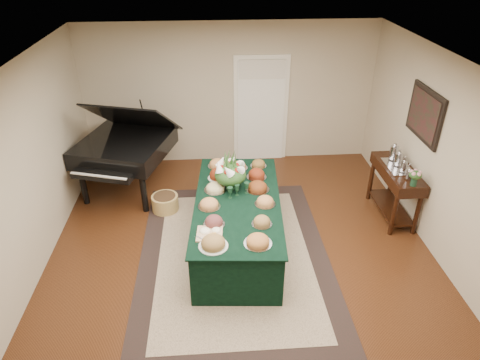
{
  "coord_description": "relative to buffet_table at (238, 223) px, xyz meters",
  "views": [
    {
      "loc": [
        -0.37,
        -4.81,
        4.05
      ],
      "look_at": [
        0.0,
        0.3,
        1.05
      ],
      "focal_mm": 32.0,
      "sensor_mm": 36.0,
      "label": 1
    }
  ],
  "objects": [
    {
      "name": "ground",
      "position": [
        0.04,
        -0.2,
        -0.39
      ],
      "size": [
        6.0,
        6.0,
        0.0
      ],
      "primitive_type": "plane",
      "color": "black",
      "rests_on": "ground"
    },
    {
      "name": "area_rug",
      "position": [
        -0.07,
        -0.28,
        -0.39
      ],
      "size": [
        2.68,
        3.76,
        0.01
      ],
      "color": "black",
      "rests_on": "ground"
    },
    {
      "name": "kitchen_doorway",
      "position": [
        0.64,
        2.77,
        0.63
      ],
      "size": [
        1.05,
        0.07,
        2.1
      ],
      "color": "white",
      "rests_on": "ground"
    },
    {
      "name": "buffet_table",
      "position": [
        0.0,
        0.0,
        0.0
      ],
      "size": [
        1.38,
        2.61,
        0.78
      ],
      "color": "black",
      "rests_on": "ground"
    },
    {
      "name": "food_platters",
      "position": [
        -0.02,
        0.04,
        0.43
      ],
      "size": [
        1.09,
        2.34,
        0.13
      ],
      "color": "silver",
      "rests_on": "buffet_table"
    },
    {
      "name": "cutting_board",
      "position": [
        -0.4,
        -0.73,
        0.42
      ],
      "size": [
        0.34,
        0.34,
        0.1
      ],
      "color": "tan",
      "rests_on": "buffet_table"
    },
    {
      "name": "green_goblets",
      "position": [
        0.02,
        0.13,
        0.48
      ],
      "size": [
        0.32,
        0.19,
        0.18
      ],
      "color": "#153620",
      "rests_on": "buffet_table"
    },
    {
      "name": "floral_centerpiece",
      "position": [
        -0.08,
        0.35,
        0.67
      ],
      "size": [
        0.48,
        0.48,
        0.48
      ],
      "color": "#153620",
      "rests_on": "buffet_table"
    },
    {
      "name": "grand_piano",
      "position": [
        -1.81,
        1.7,
        0.47
      ],
      "size": [
        1.85,
        1.96,
        1.72
      ],
      "color": "black",
      "rests_on": "ground"
    },
    {
      "name": "wicker_basket",
      "position": [
        -1.14,
        0.99,
        -0.26
      ],
      "size": [
        0.44,
        0.44,
        0.27
      ],
      "primitive_type": "cylinder",
      "color": "#A58242",
      "rests_on": "ground"
    },
    {
      "name": "mahogany_sideboard",
      "position": [
        2.54,
        0.59,
        0.28
      ],
      "size": [
        0.45,
        1.2,
        0.87
      ],
      "color": "black",
      "rests_on": "ground"
    },
    {
      "name": "tea_service",
      "position": [
        2.54,
        0.6,
        0.59
      ],
      "size": [
        0.34,
        0.74,
        0.3
      ],
      "color": "silver",
      "rests_on": "mahogany_sideboard"
    },
    {
      "name": "pink_bouquet",
      "position": [
        2.54,
        0.06,
        0.65
      ],
      "size": [
        0.2,
        0.2,
        0.25
      ],
      "color": "#153620",
      "rests_on": "mahogany_sideboard"
    },
    {
      "name": "wall_painting",
      "position": [
        2.76,
        0.59,
        1.36
      ],
      "size": [
        0.05,
        0.95,
        0.75
      ],
      "color": "black",
      "rests_on": "ground"
    }
  ]
}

